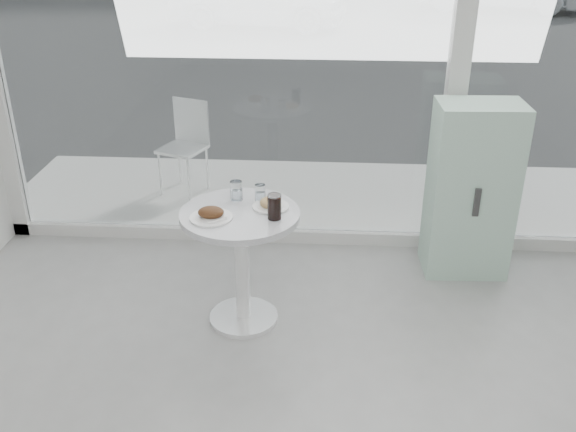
# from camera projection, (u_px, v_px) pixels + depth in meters

# --- Properties ---
(room_shell) EXTENTS (6.00, 6.00, 6.00)m
(room_shell) POSITION_uv_depth(u_px,v_px,m) (319.00, 248.00, 1.07)
(room_shell) COLOR white
(room_shell) RESTS_ON ground
(storefront) EXTENTS (5.00, 0.14, 3.00)m
(storefront) POSITION_uv_depth(u_px,v_px,m) (341.00, 19.00, 4.35)
(storefront) COLOR silver
(storefront) RESTS_ON ground
(main_table) EXTENTS (0.72, 0.72, 0.77)m
(main_table) POSITION_uv_depth(u_px,v_px,m) (241.00, 244.00, 3.90)
(main_table) COLOR white
(main_table) RESTS_ON ground
(patio_deck) EXTENTS (5.60, 1.60, 0.05)m
(patio_deck) POSITION_uv_depth(u_px,v_px,m) (325.00, 197.00, 5.81)
(patio_deck) COLOR white
(patio_deck) RESTS_ON ground
(street) EXTENTS (40.00, 24.00, 0.00)m
(street) POSITION_uv_depth(u_px,v_px,m) (331.00, 5.00, 16.75)
(street) COLOR #3D3D3D
(street) RESTS_ON ground
(mint_cabinet) EXTENTS (0.59, 0.41, 1.24)m
(mint_cabinet) POSITION_uv_depth(u_px,v_px,m) (471.00, 190.00, 4.46)
(mint_cabinet) COLOR #9FCBB4
(mint_cabinet) RESTS_ON ground
(patio_chair) EXTENTS (0.46, 0.46, 0.82)m
(patio_chair) POSITION_uv_depth(u_px,v_px,m) (186.00, 140.00, 5.71)
(patio_chair) COLOR white
(patio_chair) RESTS_ON patio_deck
(plate_fritter) EXTENTS (0.25, 0.25, 0.07)m
(plate_fritter) POSITION_uv_depth(u_px,v_px,m) (212.00, 214.00, 3.72)
(plate_fritter) COLOR white
(plate_fritter) RESTS_ON main_table
(plate_donut) EXTENTS (0.22, 0.22, 0.05)m
(plate_donut) POSITION_uv_depth(u_px,v_px,m) (271.00, 204.00, 3.85)
(plate_donut) COLOR white
(plate_donut) RESTS_ON main_table
(water_tumbler_a) EXTENTS (0.08, 0.08, 0.12)m
(water_tumbler_a) POSITION_uv_depth(u_px,v_px,m) (236.00, 192.00, 3.94)
(water_tumbler_a) COLOR white
(water_tumbler_a) RESTS_ON main_table
(water_tumbler_b) EXTENTS (0.07, 0.07, 0.11)m
(water_tumbler_b) POSITION_uv_depth(u_px,v_px,m) (260.00, 194.00, 3.93)
(water_tumbler_b) COLOR white
(water_tumbler_b) RESTS_ON main_table
(cola_glass) EXTENTS (0.08, 0.08, 0.15)m
(cola_glass) POSITION_uv_depth(u_px,v_px,m) (274.00, 207.00, 3.69)
(cola_glass) COLOR white
(cola_glass) RESTS_ON main_table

